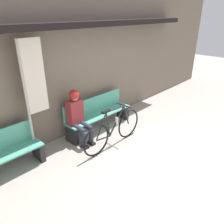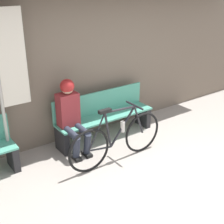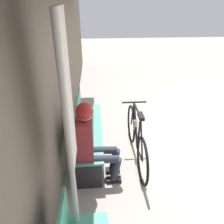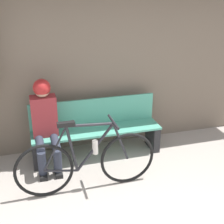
{
  "view_description": "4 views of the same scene",
  "coord_description": "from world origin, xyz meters",
  "px_view_note": "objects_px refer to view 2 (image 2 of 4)",
  "views": [
    {
      "loc": [
        -3.36,
        -1.34,
        2.74
      ],
      "look_at": [
        -0.04,
        1.82,
        0.62
      ],
      "focal_mm": 35.0,
      "sensor_mm": 36.0,
      "label": 1
    },
    {
      "loc": [
        -2.86,
        -1.93,
        2.68
      ],
      "look_at": [
        -0.23,
        1.78,
        0.72
      ],
      "focal_mm": 50.0,
      "sensor_mm": 36.0,
      "label": 2
    },
    {
      "loc": [
        -3.2,
        2.12,
        2.38
      ],
      "look_at": [
        -0.32,
        1.89,
        0.87
      ],
      "focal_mm": 35.0,
      "sensor_mm": 36.0,
      "label": 3
    },
    {
      "loc": [
        -0.93,
        -1.68,
        2.37
      ],
      "look_at": [
        0.05,
        1.74,
        0.89
      ],
      "focal_mm": 50.0,
      "sensor_mm": 36.0,
      "label": 4
    }
  ],
  "objects_px": {
    "park_bench_near": "(104,116)",
    "banner_pole": "(8,71)",
    "person_seated": "(71,112)",
    "bicycle": "(117,139)"
  },
  "relations": [
    {
      "from": "park_bench_near",
      "to": "banner_pole",
      "type": "bearing_deg",
      "value": 178.64
    },
    {
      "from": "person_seated",
      "to": "banner_pole",
      "type": "height_order",
      "value": "banner_pole"
    },
    {
      "from": "person_seated",
      "to": "banner_pole",
      "type": "distance_m",
      "value": 1.17
    },
    {
      "from": "person_seated",
      "to": "banner_pole",
      "type": "relative_size",
      "value": 0.53
    },
    {
      "from": "bicycle",
      "to": "banner_pole",
      "type": "relative_size",
      "value": 0.73
    },
    {
      "from": "person_seated",
      "to": "bicycle",
      "type": "bearing_deg",
      "value": -59.31
    },
    {
      "from": "bicycle",
      "to": "person_seated",
      "type": "xyz_separation_m",
      "value": [
        -0.42,
        0.7,
        0.31
      ]
    },
    {
      "from": "bicycle",
      "to": "person_seated",
      "type": "distance_m",
      "value": 0.88
    },
    {
      "from": "park_bench_near",
      "to": "person_seated",
      "type": "xyz_separation_m",
      "value": [
        -0.72,
        -0.11,
        0.3
      ]
    },
    {
      "from": "bicycle",
      "to": "person_seated",
      "type": "height_order",
      "value": "person_seated"
    }
  ]
}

